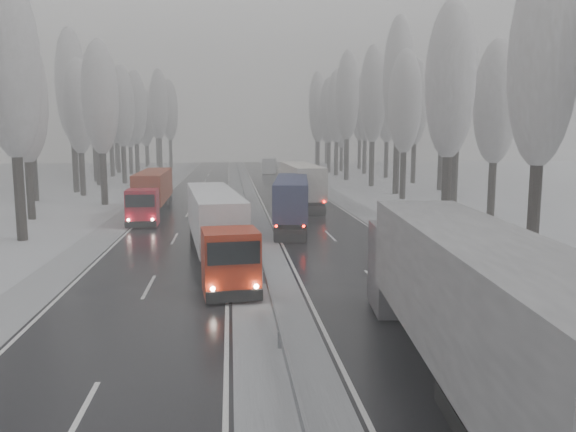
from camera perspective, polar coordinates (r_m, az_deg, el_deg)
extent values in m
plane|color=silver|center=(14.97, 0.55, -18.97)|extent=(260.00, 260.00, 0.00)
cube|color=black|center=(44.28, 2.95, -0.66)|extent=(7.50, 200.00, 0.03)
cube|color=black|center=(43.93, -10.71, -0.87)|extent=(7.50, 200.00, 0.03)
cube|color=#A9ABB1|center=(43.79, -3.85, -0.76)|extent=(3.00, 200.00, 0.04)
cube|color=#A9ABB1|center=(45.30, 9.15, -0.55)|extent=(2.40, 200.00, 0.04)
cube|color=#A9ABB1|center=(44.62, -17.06, -0.94)|extent=(2.40, 200.00, 0.04)
cube|color=slate|center=(43.70, -3.86, -0.01)|extent=(0.06, 200.00, 0.32)
cube|color=slate|center=(41.77, -3.76, -0.81)|extent=(0.12, 0.12, 0.60)
cube|color=slate|center=(73.54, -4.70, 3.08)|extent=(0.12, 0.12, 0.60)
cylinder|color=black|center=(33.54, 23.71, 0.60)|extent=(0.68, 0.68, 5.60)
ellipsoid|color=gray|center=(33.53, 24.52, 14.29)|extent=(3.60, 3.60, 11.45)
cylinder|color=black|center=(43.52, 15.74, 2.59)|extent=(0.68, 0.68, 5.62)
ellipsoid|color=gray|center=(43.51, 16.16, 13.17)|extent=(3.60, 3.60, 11.48)
cylinder|color=black|center=(49.41, 19.98, 2.65)|extent=(0.64, 0.64, 4.94)
ellipsoid|color=gray|center=(49.29, 20.39, 10.83)|extent=(3.60, 3.60, 10.09)
cylinder|color=black|center=(52.31, 15.93, 3.32)|extent=(0.66, 0.66, 5.32)
ellipsoid|color=gray|center=(52.25, 16.26, 11.66)|extent=(3.60, 3.60, 10.88)
cylinder|color=black|center=(56.80, 16.55, 4.16)|extent=(0.72, 0.72, 6.31)
ellipsoid|color=gray|center=(56.94, 16.93, 13.24)|extent=(3.60, 3.60, 12.90)
cylinder|color=black|center=(61.82, 11.59, 4.20)|extent=(0.67, 0.67, 5.38)
ellipsoid|color=gray|center=(61.78, 11.80, 11.32)|extent=(3.60, 3.60, 10.98)
cylinder|color=black|center=(67.71, 15.66, 4.06)|extent=(0.62, 0.62, 4.59)
ellipsoid|color=gray|center=(67.58, 15.88, 9.62)|extent=(3.60, 3.60, 9.39)
cylinder|color=black|center=(67.20, 10.94, 5.19)|extent=(0.76, 0.76, 6.95)
ellipsoid|color=gray|center=(67.44, 11.18, 13.64)|extent=(3.60, 3.60, 14.19)
cylinder|color=black|center=(73.23, 15.24, 5.15)|extent=(0.74, 0.74, 6.59)
ellipsoid|color=gray|center=(73.38, 15.52, 12.51)|extent=(3.60, 3.60, 13.46)
cylinder|color=black|center=(76.99, 8.49, 5.40)|extent=(0.72, 0.72, 6.37)
ellipsoid|color=gray|center=(77.10, 8.64, 12.17)|extent=(3.60, 3.60, 13.01)
cylinder|color=black|center=(82.85, 12.62, 5.35)|extent=(0.70, 0.70, 5.97)
ellipsoid|color=gray|center=(82.90, 12.81, 11.25)|extent=(3.60, 3.60, 12.20)
cylinder|color=black|center=(87.10, 5.96, 5.86)|extent=(0.74, 0.74, 6.65)
ellipsoid|color=gray|center=(87.24, 6.06, 12.11)|extent=(3.60, 3.60, 13.59)
cylinder|color=black|center=(92.76, 9.94, 5.76)|extent=(0.71, 0.71, 6.14)
ellipsoid|color=gray|center=(92.82, 10.07, 11.17)|extent=(3.60, 3.60, 12.54)
cylinder|color=black|center=(96.71, 4.91, 5.92)|extent=(0.71, 0.71, 6.05)
ellipsoid|color=gray|center=(96.76, 4.97, 11.05)|extent=(3.60, 3.60, 12.37)
cylinder|color=black|center=(101.87, 7.77, 6.06)|extent=(0.72, 0.72, 6.30)
ellipsoid|color=gray|center=(101.94, 7.87, 11.12)|extent=(3.60, 3.60, 12.87)
cylinder|color=black|center=(104.11, 4.17, 6.04)|extent=(0.70, 0.70, 5.88)
ellipsoid|color=gray|center=(104.13, 4.22, 10.66)|extent=(3.60, 3.60, 12.00)
cylinder|color=black|center=(108.64, 5.43, 5.85)|extent=(0.64, 0.64, 4.86)
ellipsoid|color=gray|center=(108.58, 5.48, 9.51)|extent=(3.60, 3.60, 9.92)
cylinder|color=black|center=(110.96, 3.07, 6.21)|extent=(0.70, 0.70, 5.98)
ellipsoid|color=gray|center=(110.99, 3.10, 10.62)|extent=(3.60, 3.60, 12.21)
cylinder|color=black|center=(116.65, 7.26, 6.31)|extent=(0.71, 0.71, 6.19)
ellipsoid|color=gray|center=(116.70, 7.34, 10.65)|extent=(3.60, 3.60, 12.64)
cylinder|color=black|center=(120.87, 2.95, 6.58)|extent=(0.75, 0.75, 6.86)
ellipsoid|color=gray|center=(120.99, 2.99, 11.23)|extent=(3.60, 3.60, 14.01)
cylinder|color=black|center=(126.07, 5.83, 6.32)|extent=(0.68, 0.68, 5.55)
ellipsoid|color=gray|center=(126.06, 5.88, 9.92)|extent=(3.60, 3.60, 11.33)
cylinder|color=black|center=(131.58, 2.98, 6.55)|extent=(0.71, 0.71, 6.09)
ellipsoid|color=gray|center=(131.61, 3.01, 10.34)|extent=(3.60, 3.60, 12.45)
cylinder|color=black|center=(135.99, 3.90, 6.47)|extent=(0.67, 0.67, 5.49)
ellipsoid|color=gray|center=(135.98, 3.93, 9.77)|extent=(3.60, 3.60, 11.21)
cylinder|color=black|center=(40.37, -25.60, 1.83)|extent=(0.69, 0.69, 5.83)
ellipsoid|color=gray|center=(40.42, -26.35, 13.65)|extent=(3.60, 3.60, 11.92)
cylinder|color=black|center=(50.32, -24.73, 2.53)|extent=(0.65, 0.65, 5.03)
ellipsoid|color=gray|center=(50.22, -25.22, 10.71)|extent=(3.60, 3.60, 10.28)
cylinder|color=black|center=(58.45, -18.21, 3.76)|extent=(0.67, 0.67, 5.44)
ellipsoid|color=gray|center=(58.42, -18.55, 11.37)|extent=(3.60, 3.60, 11.11)
cylinder|color=black|center=(64.39, -24.36, 3.94)|extent=(0.69, 0.69, 5.72)
ellipsoid|color=gray|center=(64.40, -24.80, 11.21)|extent=(3.60, 3.60, 11.69)
cylinder|color=black|center=(68.17, -20.17, 4.16)|extent=(0.66, 0.66, 5.23)
ellipsoid|color=gray|center=(68.12, -20.48, 10.43)|extent=(3.60, 3.60, 10.68)
cylinder|color=black|center=(72.45, -20.80, 4.88)|extent=(0.74, 0.74, 6.60)
ellipsoid|color=gray|center=(72.60, -21.18, 12.33)|extent=(3.60, 3.60, 13.49)
cylinder|color=black|center=(77.51, -18.35, 4.65)|extent=(0.65, 0.65, 5.16)
ellipsoid|color=gray|center=(77.45, -18.60, 10.10)|extent=(3.60, 3.60, 10.54)
cylinder|color=black|center=(81.69, -18.72, 5.02)|extent=(0.69, 0.69, 5.79)
ellipsoid|color=gray|center=(81.71, -18.99, 10.82)|extent=(3.60, 3.60, 11.84)
cylinder|color=black|center=(83.81, -16.32, 5.14)|extent=(0.68, 0.68, 5.64)
ellipsoid|color=gray|center=(83.81, -16.54, 10.65)|extent=(3.60, 3.60, 11.53)
cylinder|color=black|center=(88.68, -18.96, 5.47)|extent=(0.73, 0.73, 6.56)
ellipsoid|color=gray|center=(88.80, -19.24, 11.51)|extent=(3.60, 3.60, 13.40)
cylinder|color=black|center=(93.69, -15.06, 5.52)|extent=(0.69, 0.69, 5.79)
ellipsoid|color=gray|center=(93.70, -15.25, 10.58)|extent=(3.60, 3.60, 11.84)
cylinder|color=black|center=(98.45, -17.45, 5.79)|extent=(0.74, 0.74, 6.65)
ellipsoid|color=gray|center=(98.57, -17.69, 11.31)|extent=(3.60, 3.60, 13.58)
cylinder|color=black|center=(103.34, -15.67, 5.54)|extent=(0.65, 0.65, 5.12)
ellipsoid|color=gray|center=(103.29, -15.83, 9.59)|extent=(3.60, 3.60, 10.46)
cylinder|color=black|center=(107.77, -16.84, 5.78)|extent=(0.69, 0.69, 5.84)
ellipsoid|color=gray|center=(107.79, -17.03, 10.21)|extent=(3.60, 3.60, 11.92)
cylinder|color=black|center=(113.43, -12.84, 6.24)|extent=(0.74, 0.74, 6.67)
ellipsoid|color=gray|center=(113.54, -12.99, 11.05)|extent=(3.60, 3.60, 13.63)
cylinder|color=black|center=(118.81, -17.00, 6.08)|extent=(0.72, 0.72, 6.31)
ellipsoid|color=gray|center=(118.87, -17.18, 10.42)|extent=(3.60, 3.60, 12.88)
cylinder|color=black|center=(122.65, -11.83, 6.31)|extent=(0.72, 0.72, 6.29)
ellipsoid|color=gray|center=(122.71, -11.96, 10.51)|extent=(3.60, 3.60, 12.84)
cylinder|color=black|center=(127.33, -14.17, 5.98)|extent=(0.64, 0.64, 4.86)
ellipsoid|color=gray|center=(127.28, -14.28, 9.10)|extent=(3.60, 3.60, 9.92)
cylinder|color=black|center=(129.59, -13.09, 6.44)|extent=(0.74, 0.74, 6.63)
ellipsoid|color=gray|center=(129.68, -13.23, 10.63)|extent=(3.60, 3.60, 13.54)
cylinder|color=black|center=(133.93, -14.06, 6.28)|extent=(0.69, 0.69, 5.79)
ellipsoid|color=gray|center=(133.94, -14.18, 9.81)|extent=(3.60, 3.60, 11.82)
cube|color=#4C4B50|center=(22.71, 11.83, -4.79)|extent=(2.99, 3.08, 3.27)
cube|color=black|center=(23.86, 11.20, -2.27)|extent=(2.51, 0.35, 1.09)
cube|color=black|center=(24.42, 11.01, -7.01)|extent=(2.73, 0.42, 0.55)
cube|color=#5F5F61|center=(14.49, 19.08, -7.84)|extent=(4.13, 14.38, 3.05)
cylinder|color=black|center=(21.98, 9.26, -8.48)|extent=(0.49, 1.17, 1.13)
cylinder|color=black|center=(22.47, 15.09, -8.29)|extent=(0.49, 1.17, 1.13)
sphere|color=white|center=(24.16, 8.60, -6.05)|extent=(0.24, 0.24, 0.24)
sphere|color=white|center=(24.56, 13.40, -5.94)|extent=(0.24, 0.24, 0.24)
cube|color=navy|center=(48.57, 0.49, 1.88)|extent=(2.52, 2.60, 2.70)
cube|color=black|center=(49.62, 0.51, 2.75)|extent=(2.06, 0.35, 0.90)
cube|color=black|center=(49.91, 0.51, 0.81)|extent=(2.25, 0.41, 0.45)
cube|color=#141537|center=(41.49, 0.37, 2.11)|extent=(3.73, 11.89, 2.52)
cube|color=black|center=(35.93, 0.22, -1.96)|extent=(2.07, 0.36, 0.40)
cube|color=black|center=(38.52, 0.29, -1.00)|extent=(2.58, 5.15, 0.40)
cube|color=black|center=(36.45, 0.23, -2.10)|extent=(2.06, 0.31, 0.54)
cylinder|color=black|center=(48.00, -0.65, 0.59)|extent=(0.43, 0.97, 0.94)
cylinder|color=black|center=(47.98, 1.61, 0.58)|extent=(0.43, 0.97, 0.94)
cylinder|color=black|center=(38.22, -1.14, -1.38)|extent=(0.43, 0.97, 0.94)
cylinder|color=black|center=(38.19, 1.70, -1.39)|extent=(0.43, 0.97, 0.94)
cylinder|color=black|center=(37.07, -1.21, -1.68)|extent=(0.43, 0.97, 0.94)
cylinder|color=black|center=(37.04, 1.71, -1.69)|extent=(0.43, 0.97, 0.94)
sphere|color=#FF0C05|center=(35.77, -1.15, -0.83)|extent=(0.18, 0.18, 0.18)
sphere|color=#FF0C05|center=(35.74, 1.59, -0.84)|extent=(0.18, 0.18, 0.18)
sphere|color=white|center=(49.90, -0.47, 1.22)|extent=(0.20, 0.20, 0.20)
sphere|color=white|center=(49.88, 1.49, 1.22)|extent=(0.20, 0.20, 0.20)
cube|color=#B0A89C|center=(60.57, 0.21, 3.31)|extent=(2.58, 2.68, 3.02)
cube|color=black|center=(61.76, 0.06, 4.06)|extent=(2.32, 0.15, 1.01)
cube|color=black|center=(62.03, 0.05, 2.30)|extent=(2.52, 0.21, 0.50)
cube|color=#BAB4A7|center=(52.73, 1.32, 3.73)|extent=(2.87, 13.16, 2.82)
cube|color=black|center=(46.48, 2.52, 0.43)|extent=(2.32, 0.17, 0.45)
cube|color=black|center=(49.36, 1.94, 1.13)|extent=(2.35, 5.59, 0.45)
cube|color=black|center=(47.05, 2.40, 0.28)|extent=(2.32, 0.11, 0.60)
cylinder|color=black|center=(59.76, -0.70, 2.15)|extent=(0.38, 1.06, 1.05)
cylinder|color=black|center=(60.03, 1.31, 2.17)|extent=(0.38, 1.06, 1.05)
cylinder|color=black|center=(48.84, 0.79, 0.78)|extent=(0.38, 1.06, 1.05)
cylinder|color=black|center=(49.17, 3.23, 0.82)|extent=(0.38, 1.06, 1.05)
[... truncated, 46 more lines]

